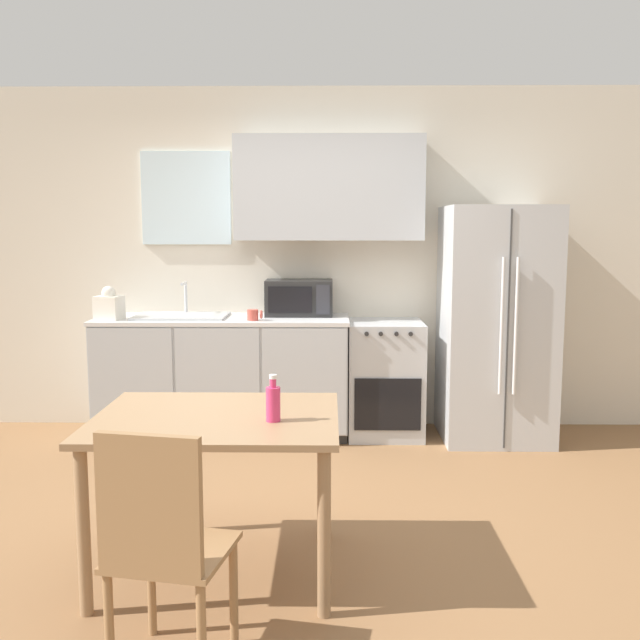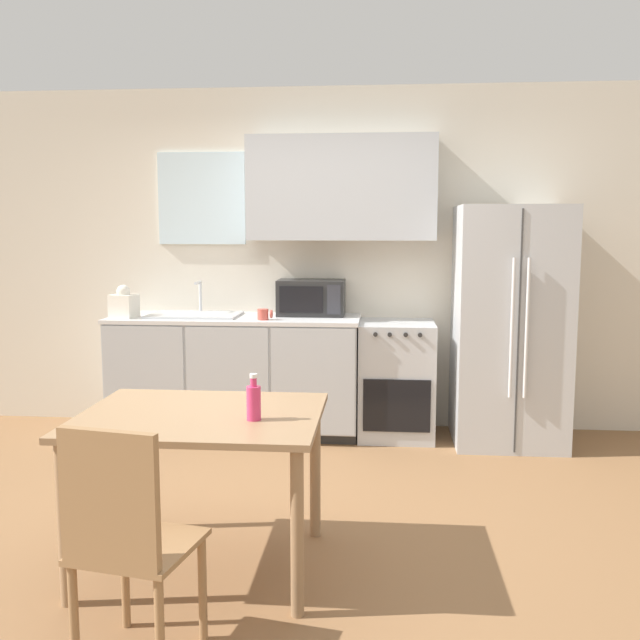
# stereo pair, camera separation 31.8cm
# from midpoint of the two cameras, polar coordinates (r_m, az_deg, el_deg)

# --- Properties ---
(ground_plane) EXTENTS (12.00, 12.00, 0.00)m
(ground_plane) POSITION_cam_midpoint_polar(r_m,az_deg,el_deg) (4.13, -6.38, -15.48)
(ground_plane) COLOR olive
(wall_back) EXTENTS (12.00, 0.38, 2.70)m
(wall_back) POSITION_cam_midpoint_polar(r_m,az_deg,el_deg) (5.73, -3.74, 5.75)
(wall_back) COLOR beige
(wall_back) RESTS_ON ground_plane
(kitchen_counter) EXTENTS (1.93, 0.64, 0.92)m
(kitchen_counter) POSITION_cam_midpoint_polar(r_m,az_deg,el_deg) (5.60, -9.32, -4.43)
(kitchen_counter) COLOR #333333
(kitchen_counter) RESTS_ON ground_plane
(oven_range) EXTENTS (0.57, 0.60, 0.89)m
(oven_range) POSITION_cam_midpoint_polar(r_m,az_deg,el_deg) (5.55, 3.57, -4.71)
(oven_range) COLOR #B7BABC
(oven_range) RESTS_ON ground_plane
(refrigerator) EXTENTS (0.80, 0.77, 1.76)m
(refrigerator) POSITION_cam_midpoint_polar(r_m,az_deg,el_deg) (5.50, 12.29, -0.31)
(refrigerator) COLOR silver
(refrigerator) RESTS_ON ground_plane
(kitchen_sink) EXTENTS (0.70, 0.46, 0.26)m
(kitchen_sink) POSITION_cam_midpoint_polar(r_m,az_deg,el_deg) (5.60, -12.63, 0.37)
(kitchen_sink) COLOR #B7BABC
(kitchen_sink) RESTS_ON kitchen_counter
(microwave) EXTENTS (0.52, 0.32, 0.28)m
(microwave) POSITION_cam_midpoint_polar(r_m,az_deg,el_deg) (5.56, -3.32, 1.79)
(microwave) COLOR #282828
(microwave) RESTS_ON kitchen_counter
(coffee_mug) EXTENTS (0.11, 0.08, 0.08)m
(coffee_mug) POSITION_cam_midpoint_polar(r_m,az_deg,el_deg) (5.30, -7.05, 0.40)
(coffee_mug) COLOR #BF4C3F
(coffee_mug) RESTS_ON kitchen_counter
(grocery_bag_0) EXTENTS (0.21, 0.19, 0.25)m
(grocery_bag_0) POSITION_cam_midpoint_polar(r_m,az_deg,el_deg) (5.58, -18.11, 1.12)
(grocery_bag_0) COLOR silver
(grocery_bag_0) RESTS_ON kitchen_counter
(dining_table) EXTENTS (1.11, 0.90, 0.75)m
(dining_table) POSITION_cam_midpoint_polar(r_m,az_deg,el_deg) (3.37, -10.95, -9.17)
(dining_table) COLOR #997551
(dining_table) RESTS_ON ground_plane
(dining_chair_near) EXTENTS (0.47, 0.47, 0.93)m
(dining_chair_near) POSITION_cam_midpoint_polar(r_m,az_deg,el_deg) (2.68, -16.10, -16.44)
(dining_chair_near) COLOR #997047
(dining_chair_near) RESTS_ON ground_plane
(drink_bottle) EXTENTS (0.06, 0.06, 0.21)m
(drink_bottle) POSITION_cam_midpoint_polar(r_m,az_deg,el_deg) (3.19, -6.64, -6.59)
(drink_bottle) COLOR #DB386B
(drink_bottle) RESTS_ON dining_table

